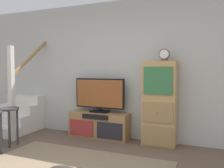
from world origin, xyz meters
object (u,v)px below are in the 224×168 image
television (100,94)px  bar_stool_far (9,117)px  media_console (99,125)px  desk_clock (164,55)px  side_cabinet (160,104)px

television → bar_stool_far: (-1.26, -1.07, -0.36)m
media_console → bar_stool_far: bar_stool_far is taller
television → desk_clock: size_ratio=4.93×
media_console → desk_clock: (1.26, -0.00, 1.35)m
media_console → television: bearing=90.0°
media_console → bar_stool_far: 1.66m
side_cabinet → desk_clock: bearing=-11.4°
media_console → side_cabinet: 1.29m
media_console → television: size_ratio=1.17×
desk_clock → bar_stool_far: 2.94m
side_cabinet → television: bearing=179.3°
media_console → television: 0.61m
bar_stool_far → media_console: bearing=39.8°
side_cabinet → desk_clock: 0.86m
television → desk_clock: (1.26, -0.03, 0.74)m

